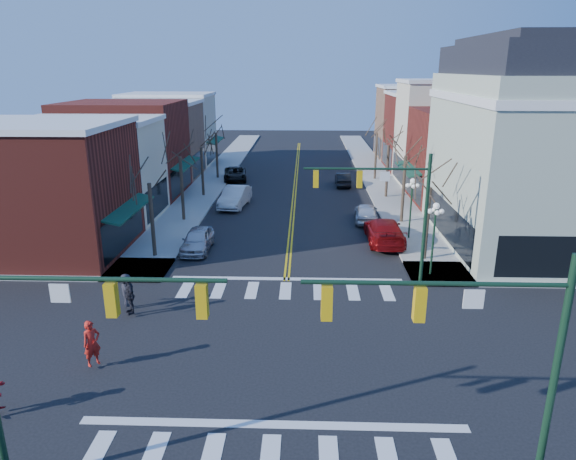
# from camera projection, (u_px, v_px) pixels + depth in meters

# --- Properties ---
(ground) EXTENTS (160.00, 160.00, 0.00)m
(ground) POSITION_uv_depth(u_px,v_px,m) (280.00, 352.00, 21.52)
(ground) COLOR black
(ground) RESTS_ON ground
(sidewalk_left) EXTENTS (3.50, 70.00, 0.15)m
(sidewalk_left) POSITION_uv_depth(u_px,v_px,m) (182.00, 217.00, 40.83)
(sidewalk_left) COLOR #9E9B93
(sidewalk_left) RESTS_ON ground
(sidewalk_right) EXTENTS (3.50, 70.00, 0.15)m
(sidewalk_right) POSITION_uv_depth(u_px,v_px,m) (403.00, 219.00, 40.27)
(sidewalk_right) COLOR #9E9B93
(sidewalk_right) RESTS_ON ground
(bldg_left_brick_a) EXTENTS (10.00, 8.50, 8.00)m
(bldg_left_brick_a) POSITION_uv_depth(u_px,v_px,m) (41.00, 192.00, 32.01)
(bldg_left_brick_a) COLOR maroon
(bldg_left_brick_a) RESTS_ON ground
(bldg_left_stucco_a) EXTENTS (10.00, 7.00, 7.50)m
(bldg_left_stucco_a) POSITION_uv_depth(u_px,v_px,m) (91.00, 172.00, 39.46)
(bldg_left_stucco_a) COLOR beige
(bldg_left_stucco_a) RESTS_ON ground
(bldg_left_brick_b) EXTENTS (10.00, 9.00, 8.50)m
(bldg_left_brick_b) POSITION_uv_depth(u_px,v_px,m) (125.00, 149.00, 46.94)
(bldg_left_brick_b) COLOR maroon
(bldg_left_brick_b) RESTS_ON ground
(bldg_left_tan) EXTENTS (10.00, 7.50, 7.80)m
(bldg_left_tan) POSITION_uv_depth(u_px,v_px,m) (152.00, 141.00, 54.90)
(bldg_left_tan) COLOR #9E7357
(bldg_left_tan) RESTS_ON ground
(bldg_left_stucco_b) EXTENTS (10.00, 8.00, 8.20)m
(bldg_left_stucco_b) POSITION_uv_depth(u_px,v_px,m) (170.00, 131.00, 62.22)
(bldg_left_stucco_b) COLOR beige
(bldg_left_stucco_b) RESTS_ON ground
(bldg_right_brick_a) EXTENTS (10.00, 8.50, 8.00)m
(bldg_right_brick_a) POSITION_uv_depth(u_px,v_px,m) (473.00, 157.00, 44.35)
(bldg_right_brick_a) COLOR maroon
(bldg_right_brick_a) RESTS_ON ground
(bldg_right_stucco) EXTENTS (10.00, 7.00, 10.00)m
(bldg_right_stucco) POSITION_uv_depth(u_px,v_px,m) (450.00, 134.00, 51.43)
(bldg_right_stucco) COLOR beige
(bldg_right_stucco) RESTS_ON ground
(bldg_right_brick_b) EXTENTS (10.00, 8.00, 8.50)m
(bldg_right_brick_b) POSITION_uv_depth(u_px,v_px,m) (432.00, 133.00, 58.80)
(bldg_right_brick_b) COLOR maroon
(bldg_right_brick_b) RESTS_ON ground
(bldg_right_tan) EXTENTS (10.00, 8.00, 9.00)m
(bldg_right_tan) POSITION_uv_depth(u_px,v_px,m) (418.00, 123.00, 66.35)
(bldg_right_tan) COLOR #9E7357
(bldg_right_tan) RESTS_ON ground
(victorian_corner) EXTENTS (12.25, 14.25, 13.30)m
(victorian_corner) POSITION_uv_depth(u_px,v_px,m) (548.00, 145.00, 32.80)
(victorian_corner) COLOR #ACB89F
(victorian_corner) RESTS_ON ground
(traffic_mast_near_left) EXTENTS (6.60, 0.28, 7.20)m
(traffic_mast_near_left) POSITION_uv_depth(u_px,v_px,m) (51.00, 339.00, 13.23)
(traffic_mast_near_left) COLOR #14331E
(traffic_mast_near_left) RESTS_ON ground
(traffic_mast_near_right) EXTENTS (6.60, 0.28, 7.20)m
(traffic_mast_near_right) POSITION_uv_depth(u_px,v_px,m) (485.00, 346.00, 12.87)
(traffic_mast_near_right) COLOR #14331E
(traffic_mast_near_right) RESTS_ON ground
(traffic_mast_far_right) EXTENTS (6.60, 0.28, 7.20)m
(traffic_mast_far_right) POSITION_uv_depth(u_px,v_px,m) (391.00, 201.00, 26.97)
(traffic_mast_far_right) COLOR #14331E
(traffic_mast_far_right) RESTS_ON ground
(lamppost_corner) EXTENTS (0.36, 0.36, 4.33)m
(lamppost_corner) POSITION_uv_depth(u_px,v_px,m) (434.00, 227.00, 28.46)
(lamppost_corner) COLOR #14331E
(lamppost_corner) RESTS_ON ground
(lamppost_midblock) EXTENTS (0.36, 0.36, 4.33)m
(lamppost_midblock) POSITION_uv_depth(u_px,v_px,m) (411.00, 198.00, 34.65)
(lamppost_midblock) COLOR #14331E
(lamppost_midblock) RESTS_ON ground
(tree_left_a) EXTENTS (0.24, 0.24, 4.76)m
(tree_left_a) POSITION_uv_depth(u_px,v_px,m) (152.00, 221.00, 31.55)
(tree_left_a) COLOR #382B21
(tree_left_a) RESTS_ON ground
(tree_left_b) EXTENTS (0.24, 0.24, 5.04)m
(tree_left_b) POSITION_uv_depth(u_px,v_px,m) (182.00, 189.00, 39.13)
(tree_left_b) COLOR #382B21
(tree_left_b) RESTS_ON ground
(tree_left_c) EXTENTS (0.24, 0.24, 4.55)m
(tree_left_c) POSITION_uv_depth(u_px,v_px,m) (202.00, 172.00, 46.83)
(tree_left_c) COLOR #382B21
(tree_left_c) RESTS_ON ground
(tree_left_d) EXTENTS (0.24, 0.24, 4.90)m
(tree_left_d) POSITION_uv_depth(u_px,v_px,m) (217.00, 156.00, 54.40)
(tree_left_d) COLOR #382B21
(tree_left_d) RESTS_ON ground
(tree_right_a) EXTENTS (0.24, 0.24, 4.62)m
(tree_right_a) POSITION_uv_depth(u_px,v_px,m) (427.00, 225.00, 31.03)
(tree_right_a) COLOR #382B21
(tree_right_a) RESTS_ON ground
(tree_right_b) EXTENTS (0.24, 0.24, 5.18)m
(tree_right_b) POSITION_uv_depth(u_px,v_px,m) (403.00, 190.00, 38.57)
(tree_right_b) COLOR #382B21
(tree_right_b) RESTS_ON ground
(tree_right_c) EXTENTS (0.24, 0.24, 4.83)m
(tree_right_c) POSITION_uv_depth(u_px,v_px,m) (387.00, 172.00, 46.25)
(tree_right_c) COLOR #382B21
(tree_right_c) RESTS_ON ground
(tree_right_d) EXTENTS (0.24, 0.24, 4.97)m
(tree_right_d) POSITION_uv_depth(u_px,v_px,m) (376.00, 157.00, 53.85)
(tree_right_d) COLOR #382B21
(tree_right_d) RESTS_ON ground
(car_left_near) EXTENTS (1.76, 4.29, 1.46)m
(car_left_near) POSITION_uv_depth(u_px,v_px,m) (197.00, 240.00, 33.25)
(car_left_near) COLOR #BBBAC0
(car_left_near) RESTS_ON ground
(car_left_mid) EXTENTS (2.43, 5.35, 1.70)m
(car_left_mid) POSITION_uv_depth(u_px,v_px,m) (235.00, 197.00, 43.83)
(car_left_mid) COLOR silver
(car_left_mid) RESTS_ON ground
(car_left_far) EXTENTS (2.92, 5.22, 1.38)m
(car_left_far) POSITION_uv_depth(u_px,v_px,m) (235.00, 174.00, 54.11)
(car_left_far) COLOR black
(car_left_far) RESTS_ON ground
(car_right_near) EXTENTS (2.37, 5.78, 1.67)m
(car_right_near) POSITION_uv_depth(u_px,v_px,m) (384.00, 231.00, 34.75)
(car_right_near) COLOR maroon
(car_right_near) RESTS_ON ground
(car_right_mid) EXTENTS (1.99, 4.36, 1.45)m
(car_right_mid) POSITION_uv_depth(u_px,v_px,m) (366.00, 213.00, 39.51)
(car_right_mid) COLOR silver
(car_right_mid) RESTS_ON ground
(car_right_far) EXTENTS (1.43, 4.02, 1.32)m
(car_right_far) POSITION_uv_depth(u_px,v_px,m) (343.00, 179.00, 51.67)
(car_right_far) COLOR black
(car_right_far) RESTS_ON ground
(pedestrian_red_a) EXTENTS (0.80, 0.81, 1.89)m
(pedestrian_red_a) POSITION_uv_depth(u_px,v_px,m) (92.00, 343.00, 20.06)
(pedestrian_red_a) COLOR red
(pedestrian_red_a) RESTS_ON sidewalk_left
(pedestrian_dark_a) EXTENTS (1.00, 1.17, 1.88)m
(pedestrian_dark_a) POSITION_uv_depth(u_px,v_px,m) (130.00, 295.00, 24.34)
(pedestrian_dark_a) COLOR black
(pedestrian_dark_a) RESTS_ON sidewalk_left
(pedestrian_dark_b) EXTENTS (1.12, 1.23, 1.65)m
(pedestrian_dark_b) POSITION_uv_depth(u_px,v_px,m) (126.00, 290.00, 25.12)
(pedestrian_dark_b) COLOR black
(pedestrian_dark_b) RESTS_ON sidewalk_left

